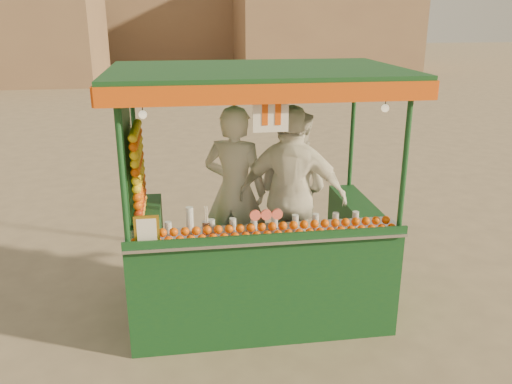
{
  "coord_description": "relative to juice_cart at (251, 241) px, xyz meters",
  "views": [
    {
      "loc": [
        -0.77,
        -4.56,
        2.85
      ],
      "look_at": [
        -0.07,
        0.2,
        1.21
      ],
      "focal_mm": 37.14,
      "sensor_mm": 36.0,
      "label": 1
    }
  ],
  "objects": [
    {
      "name": "ground",
      "position": [
        0.14,
        -0.05,
        -0.77
      ],
      "size": [
        90.0,
        90.0,
        0.0
      ],
      "primitive_type": "plane",
      "color": "#746653",
      "rests_on": "ground"
    },
    {
      "name": "building_right",
      "position": [
        7.14,
        23.95,
        1.73
      ],
      "size": [
        9.0,
        6.0,
        5.0
      ],
      "primitive_type": "cube",
      "color": "#84664B",
      "rests_on": "ground"
    },
    {
      "name": "building_center",
      "position": [
        -1.86,
        29.95,
        2.73
      ],
      "size": [
        14.0,
        7.0,
        7.0
      ],
      "primitive_type": "cube",
      "color": "#84664B",
      "rests_on": "ground"
    },
    {
      "name": "juice_cart",
      "position": [
        0.0,
        0.0,
        0.0
      ],
      "size": [
        2.62,
        1.7,
        2.38
      ],
      "color": "#103E1F",
      "rests_on": "ground"
    },
    {
      "name": "vendor_left",
      "position": [
        -0.11,
        0.39,
        0.38
      ],
      "size": [
        0.75,
        0.63,
        1.74
      ],
      "rotation": [
        0.0,
        0.0,
        2.73
      ],
      "color": "white",
      "rests_on": "ground"
    },
    {
      "name": "vendor_middle",
      "position": [
        0.46,
        0.38,
        0.35
      ],
      "size": [
        1.04,
        1.0,
        1.68
      ],
      "rotation": [
        0.0,
        0.0,
        2.49
      ],
      "color": "beige",
      "rests_on": "ground"
    },
    {
      "name": "vendor_right",
      "position": [
        0.41,
        0.08,
        0.39
      ],
      "size": [
        1.12,
        0.76,
        1.77
      ],
      "rotation": [
        0.0,
        0.0,
        2.8
      ],
      "color": "white",
      "rests_on": "ground"
    }
  ]
}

